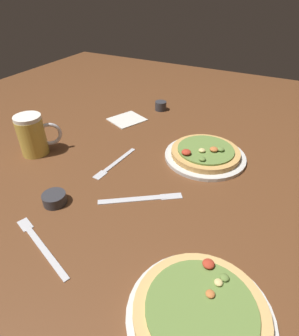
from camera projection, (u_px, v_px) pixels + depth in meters
name	position (u px, v px, depth m)	size (l,w,h in m)	color
ground_plane	(150.00, 177.00, 0.89)	(2.40, 2.40, 0.03)	brown
pizza_plate_near	(200.00, 313.00, 0.51)	(0.27, 0.27, 0.05)	silver
pizza_plate_far	(205.00, 154.00, 0.95)	(0.27, 0.27, 0.05)	silver
beer_mug_dark	(33.00, 135.00, 0.95)	(0.12, 0.12, 0.14)	gold
ramekin_sauce	(54.00, 199.00, 0.76)	(0.06, 0.06, 0.03)	#333338
ramekin_butter	(161.00, 106.00, 1.27)	(0.05, 0.05, 0.04)	#333338
napkin_folded	(127.00, 119.00, 1.20)	(0.12, 0.13, 0.01)	silver
fork_left	(41.00, 245.00, 0.65)	(0.22, 0.10, 0.01)	silver
knife_right	(141.00, 198.00, 0.78)	(0.20, 0.15, 0.01)	silver
fork_spare	(115.00, 163.00, 0.92)	(0.04, 0.20, 0.01)	silver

